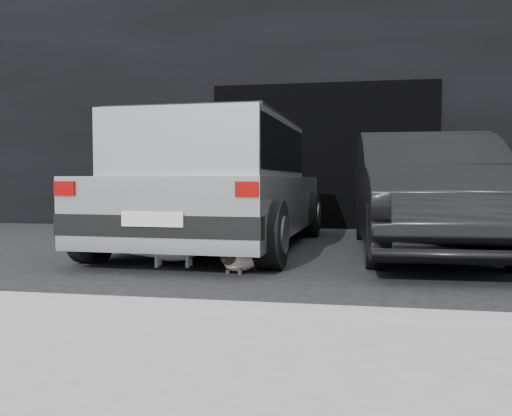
% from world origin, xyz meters
% --- Properties ---
extents(ground, '(80.00, 80.00, 0.00)m').
position_xyz_m(ground, '(0.00, 0.00, 0.00)').
color(ground, black).
rests_on(ground, ground).
extents(building_facade, '(34.00, 4.00, 5.00)m').
position_xyz_m(building_facade, '(1.00, 6.00, 2.50)').
color(building_facade, black).
rests_on(building_facade, ground).
extents(garage_opening, '(4.00, 0.10, 2.60)m').
position_xyz_m(garage_opening, '(1.00, 3.99, 1.30)').
color(garage_opening, black).
rests_on(garage_opening, ground).
extents(curb, '(18.00, 0.25, 0.12)m').
position_xyz_m(curb, '(1.00, -2.60, 0.06)').
color(curb, gray).
rests_on(curb, ground).
extents(sidewalk, '(18.00, 2.20, 0.11)m').
position_xyz_m(sidewalk, '(1.00, -3.80, 0.06)').
color(sidewalk, gray).
rests_on(sidewalk, ground).
extents(silver_hatchback, '(2.39, 4.59, 1.67)m').
position_xyz_m(silver_hatchback, '(-0.16, 0.99, 0.91)').
color(silver_hatchback, '#AFB1B4').
rests_on(silver_hatchback, ground).
extents(second_car, '(1.71, 4.51, 1.47)m').
position_xyz_m(second_car, '(2.41, 0.99, 0.73)').
color(second_car, black).
rests_on(second_car, ground).
extents(cat_siamese, '(0.40, 0.75, 0.27)m').
position_xyz_m(cat_siamese, '(0.49, -0.78, 0.12)').
color(cat_siamese, beige).
rests_on(cat_siamese, ground).
extents(cat_white, '(0.80, 0.32, 0.37)m').
position_xyz_m(cat_white, '(-0.21, -0.55, 0.18)').
color(cat_white, white).
rests_on(cat_white, ground).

